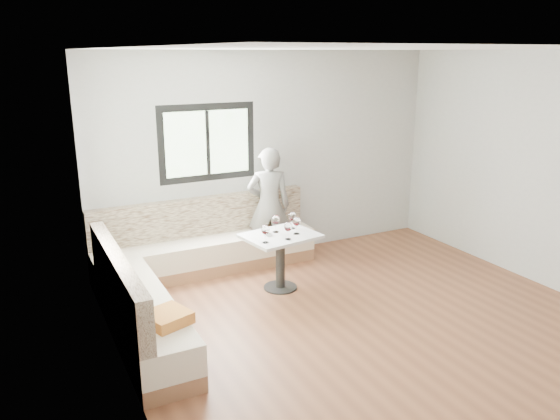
% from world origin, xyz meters
% --- Properties ---
extents(room, '(5.01, 5.01, 2.81)m').
position_xyz_m(room, '(-0.08, 0.08, 1.41)').
color(room, brown).
rests_on(room, ground).
extents(banquette, '(2.90, 2.80, 0.95)m').
position_xyz_m(banquette, '(-1.59, 1.63, 0.33)').
color(banquette, brown).
rests_on(banquette, ground).
extents(table, '(0.93, 0.77, 0.69)m').
position_xyz_m(table, '(-0.44, 1.32, 0.52)').
color(table, black).
rests_on(table, ground).
extents(person, '(0.67, 0.56, 1.58)m').
position_xyz_m(person, '(-0.17, 2.19, 0.79)').
color(person, slate).
rests_on(person, ground).
extents(olive_ramekin, '(0.10, 0.10, 0.04)m').
position_xyz_m(olive_ramekin, '(-0.59, 1.38, 0.71)').
color(olive_ramekin, white).
rests_on(olive_ramekin, table).
extents(wine_glass_a, '(0.10, 0.10, 0.21)m').
position_xyz_m(wine_glass_a, '(-0.73, 1.14, 0.84)').
color(wine_glass_a, white).
rests_on(wine_glass_a, table).
extents(wine_glass_b, '(0.10, 0.10, 0.21)m').
position_xyz_m(wine_glass_b, '(-0.44, 1.12, 0.84)').
color(wine_glass_b, white).
rests_on(wine_glass_b, table).
extents(wine_glass_c, '(0.10, 0.10, 0.21)m').
position_xyz_m(wine_glass_c, '(-0.26, 1.26, 0.84)').
color(wine_glass_c, white).
rests_on(wine_glass_c, table).
extents(wine_glass_d, '(0.10, 0.10, 0.21)m').
position_xyz_m(wine_glass_d, '(-0.45, 1.43, 0.84)').
color(wine_glass_d, white).
rests_on(wine_glass_d, table).
extents(wine_glass_e, '(0.10, 0.10, 0.21)m').
position_xyz_m(wine_glass_e, '(-0.21, 1.46, 0.84)').
color(wine_glass_e, white).
rests_on(wine_glass_e, table).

